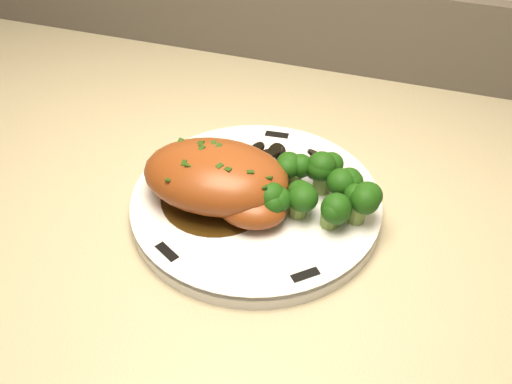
% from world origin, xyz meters
% --- Properties ---
extents(plate, '(0.33, 0.33, 0.02)m').
position_xyz_m(plate, '(-0.09, 1.69, 0.83)').
color(plate, silver).
rests_on(plate, counter).
extents(rim_accent_0, '(0.02, 0.03, 0.00)m').
position_xyz_m(rim_accent_0, '(0.01, 1.73, 0.84)').
color(rim_accent_0, black).
rests_on(rim_accent_0, plate).
extents(rim_accent_1, '(0.03, 0.01, 0.00)m').
position_xyz_m(rim_accent_1, '(-0.10, 1.80, 0.84)').
color(rim_accent_1, black).
rests_on(rim_accent_1, plate).
extents(rim_accent_2, '(0.02, 0.03, 0.00)m').
position_xyz_m(rim_accent_2, '(-0.20, 1.71, 0.84)').
color(rim_accent_2, black).
rests_on(rim_accent_2, plate).
extents(rim_accent_3, '(0.03, 0.02, 0.00)m').
position_xyz_m(rim_accent_3, '(-0.15, 1.59, 0.84)').
color(rim_accent_3, black).
rests_on(rim_accent_3, plate).
extents(rim_accent_4, '(0.03, 0.02, 0.00)m').
position_xyz_m(rim_accent_4, '(-0.02, 1.60, 0.84)').
color(rim_accent_4, black).
rests_on(rim_accent_4, plate).
extents(gravy_pool, '(0.11, 0.11, 0.00)m').
position_xyz_m(gravy_pool, '(-0.13, 1.68, 0.84)').
color(gravy_pool, '#311F09').
rests_on(gravy_pool, plate).
extents(chicken_breast, '(0.15, 0.11, 0.06)m').
position_xyz_m(chicken_breast, '(-0.13, 1.67, 0.86)').
color(chicken_breast, '#914219').
rests_on(chicken_breast, plate).
extents(mushroom_pile, '(0.07, 0.05, 0.02)m').
position_xyz_m(mushroom_pile, '(-0.08, 1.74, 0.84)').
color(mushroom_pile, black).
rests_on(mushroom_pile, plate).
extents(broccoli_florets, '(0.11, 0.08, 0.04)m').
position_xyz_m(broccoli_florets, '(-0.03, 1.69, 0.86)').
color(broccoli_florets, olive).
rests_on(broccoli_florets, plate).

